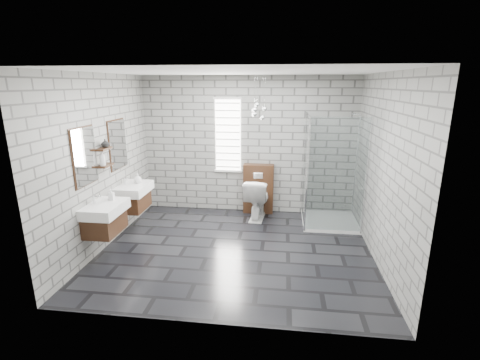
% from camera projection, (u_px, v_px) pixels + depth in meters
% --- Properties ---
extents(floor, '(4.20, 3.60, 0.02)m').
position_uv_depth(floor, '(236.00, 250.00, 5.53)').
color(floor, black).
rests_on(floor, ground).
extents(ceiling, '(4.20, 3.60, 0.02)m').
position_uv_depth(ceiling, '(235.00, 71.00, 4.80)').
color(ceiling, white).
rests_on(ceiling, wall_back).
extents(wall_back, '(4.20, 0.02, 2.70)m').
position_uv_depth(wall_back, '(248.00, 146.00, 6.89)').
color(wall_back, gray).
rests_on(wall_back, floor).
extents(wall_front, '(4.20, 0.02, 2.70)m').
position_uv_depth(wall_front, '(211.00, 208.00, 3.43)').
color(wall_front, gray).
rests_on(wall_front, floor).
extents(wall_left, '(0.02, 3.60, 2.70)m').
position_uv_depth(wall_left, '(102.00, 163.00, 5.42)').
color(wall_left, gray).
rests_on(wall_left, floor).
extents(wall_right, '(0.02, 3.60, 2.70)m').
position_uv_depth(wall_right, '(383.00, 171.00, 4.91)').
color(wall_right, gray).
rests_on(wall_right, floor).
extents(vanity_left, '(0.47, 0.70, 1.57)m').
position_uv_depth(vanity_left, '(102.00, 210.00, 5.08)').
color(vanity_left, '#3A2111').
rests_on(vanity_left, wall_left).
extents(vanity_right, '(0.47, 0.70, 1.57)m').
position_uv_depth(vanity_right, '(132.00, 190.00, 6.05)').
color(vanity_right, '#3A2111').
rests_on(vanity_right, wall_left).
extents(shelf_lower, '(0.14, 0.30, 0.03)m').
position_uv_depth(shelf_lower, '(105.00, 165.00, 5.37)').
color(shelf_lower, '#3A2111').
rests_on(shelf_lower, wall_left).
extents(shelf_upper, '(0.14, 0.30, 0.03)m').
position_uv_depth(shelf_upper, '(104.00, 149.00, 5.30)').
color(shelf_upper, '#3A2111').
rests_on(shelf_upper, wall_left).
extents(window, '(0.56, 0.05, 1.48)m').
position_uv_depth(window, '(228.00, 136.00, 6.86)').
color(window, white).
rests_on(window, wall_back).
extents(cistern_panel, '(0.60, 0.20, 1.00)m').
position_uv_depth(cistern_panel, '(258.00, 189.00, 6.99)').
color(cistern_panel, '#3A2111').
rests_on(cistern_panel, floor).
extents(flush_plate, '(0.18, 0.01, 0.12)m').
position_uv_depth(flush_plate, '(258.00, 176.00, 6.81)').
color(flush_plate, silver).
rests_on(flush_plate, cistern_panel).
extents(shower_enclosure, '(1.00, 1.00, 2.03)m').
position_uv_depth(shower_enclosure, '(326.00, 199.00, 6.34)').
color(shower_enclosure, white).
rests_on(shower_enclosure, floor).
extents(pendant_cluster, '(0.27, 0.22, 0.80)m').
position_uv_depth(pendant_cluster, '(259.00, 111.00, 6.26)').
color(pendant_cluster, silver).
rests_on(pendant_cluster, ceiling).
extents(toilet, '(0.50, 0.81, 0.79)m').
position_uv_depth(toilet, '(257.00, 198.00, 6.73)').
color(toilet, white).
rests_on(toilet, floor).
extents(soap_bottle_a, '(0.09, 0.09, 0.17)m').
position_uv_depth(soap_bottle_a, '(111.00, 195.00, 5.20)').
color(soap_bottle_a, '#B2B2B2').
rests_on(soap_bottle_a, vanity_left).
extents(soap_bottle_b, '(0.16, 0.16, 0.17)m').
position_uv_depth(soap_bottle_b, '(138.00, 178.00, 6.10)').
color(soap_bottle_b, '#B2B2B2').
rests_on(soap_bottle_b, vanity_right).
extents(soap_bottle_c, '(0.12, 0.12, 0.23)m').
position_uv_depth(soap_bottle_c, '(102.00, 158.00, 5.24)').
color(soap_bottle_c, '#B2B2B2').
rests_on(soap_bottle_c, shelf_lower).
extents(vase, '(0.13, 0.13, 0.13)m').
position_uv_depth(vase, '(105.00, 143.00, 5.32)').
color(vase, '#B2B2B2').
rests_on(vase, shelf_upper).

